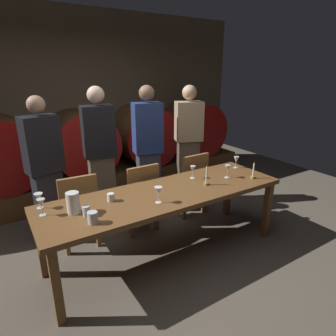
{
  "coord_description": "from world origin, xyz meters",
  "views": [
    {
      "loc": [
        -1.17,
        -2.36,
        1.92
      ],
      "look_at": [
        0.3,
        -0.02,
        0.98
      ],
      "focal_mm": 30.85,
      "sensor_mm": 36.0,
      "label": 1
    }
  ],
  "objects_px": {
    "wine_barrel_left": "(2,153)",
    "pitcher": "(73,203)",
    "chair_left": "(78,207)",
    "guest_far_right": "(188,144)",
    "cup_left": "(86,211)",
    "wine_glass_far_left": "(41,203)",
    "wine_glass_far_right": "(236,160)",
    "guest_far_left": "(45,170)",
    "guest_center_left": "(101,156)",
    "cup_center": "(93,218)",
    "wine_barrel_right": "(143,135)",
    "wine_barrel_center": "(81,142)",
    "wine_barrel_far_right": "(192,128)",
    "wine_glass_center_left": "(158,191)",
    "candle_right": "(253,174)",
    "cup_right": "(111,197)",
    "wine_glass_left": "(39,197)",
    "wine_glass_center_right": "(193,169)",
    "chair_center": "(140,195)",
    "chair_right": "(190,181)",
    "guest_center_right": "(148,149)",
    "dining_table": "(166,198)",
    "candle_left": "(206,179)"
  },
  "relations": [
    {
      "from": "guest_far_left",
      "to": "wine_glass_far_right",
      "type": "xyz_separation_m",
      "value": [
        2.12,
        -0.85,
        -0.01
      ]
    },
    {
      "from": "dining_table",
      "to": "wine_glass_far_left",
      "type": "distance_m",
      "value": 1.19
    },
    {
      "from": "guest_center_right",
      "to": "wine_glass_left",
      "type": "height_order",
      "value": "guest_center_right"
    },
    {
      "from": "chair_left",
      "to": "cup_left",
      "type": "relative_size",
      "value": 9.82
    },
    {
      "from": "wine_barrel_left",
      "to": "dining_table",
      "type": "relative_size",
      "value": 0.38
    },
    {
      "from": "chair_right",
      "to": "pitcher",
      "type": "distance_m",
      "value": 1.83
    },
    {
      "from": "wine_barrel_right",
      "to": "chair_center",
      "type": "height_order",
      "value": "wine_barrel_right"
    },
    {
      "from": "chair_center",
      "to": "wine_glass_far_left",
      "type": "xyz_separation_m",
      "value": [
        -1.15,
        -0.45,
        0.36
      ]
    },
    {
      "from": "chair_left",
      "to": "cup_center",
      "type": "xyz_separation_m",
      "value": [
        -0.1,
        -0.87,
        0.3
      ]
    },
    {
      "from": "wine_barrel_far_right",
      "to": "chair_center",
      "type": "bearing_deg",
      "value": -141.36
    },
    {
      "from": "wine_barrel_far_right",
      "to": "wine_glass_center_right",
      "type": "xyz_separation_m",
      "value": [
        -1.44,
        -1.95,
        -0.0
      ]
    },
    {
      "from": "guest_center_right",
      "to": "cup_right",
      "type": "xyz_separation_m",
      "value": [
        -0.94,
        -1.0,
        -0.12
      ]
    },
    {
      "from": "pitcher",
      "to": "wine_glass_far_right",
      "type": "relative_size",
      "value": 1.28
    },
    {
      "from": "chair_left",
      "to": "guest_far_left",
      "type": "relative_size",
      "value": 0.53
    },
    {
      "from": "wine_glass_center_left",
      "to": "cup_right",
      "type": "relative_size",
      "value": 2.05
    },
    {
      "from": "candle_right",
      "to": "cup_right",
      "type": "xyz_separation_m",
      "value": [
        -1.61,
        0.3,
        -0.01
      ]
    },
    {
      "from": "guest_center_left",
      "to": "chair_left",
      "type": "bearing_deg",
      "value": 50.98
    },
    {
      "from": "wine_glass_left",
      "to": "wine_glass_center_right",
      "type": "bearing_deg",
      "value": -4.4
    },
    {
      "from": "wine_barrel_left",
      "to": "pitcher",
      "type": "distance_m",
      "value": 2.11
    },
    {
      "from": "chair_left",
      "to": "cup_left",
      "type": "height_order",
      "value": "chair_left"
    },
    {
      "from": "guest_far_right",
      "to": "wine_glass_left",
      "type": "distance_m",
      "value": 2.29
    },
    {
      "from": "dining_table",
      "to": "guest_center_right",
      "type": "bearing_deg",
      "value": 70.77
    },
    {
      "from": "wine_glass_far_left",
      "to": "wine_glass_center_right",
      "type": "height_order",
      "value": "wine_glass_far_left"
    },
    {
      "from": "wine_barrel_center",
      "to": "wine_glass_center_left",
      "type": "distance_m",
      "value": 2.29
    },
    {
      "from": "chair_center",
      "to": "wine_glass_far_right",
      "type": "bearing_deg",
      "value": 160.49
    },
    {
      "from": "wine_barrel_right",
      "to": "candle_right",
      "type": "relative_size",
      "value": 5.01
    },
    {
      "from": "guest_center_right",
      "to": "pitcher",
      "type": "relative_size",
      "value": 9.15
    },
    {
      "from": "chair_right",
      "to": "wine_glass_far_right",
      "type": "height_order",
      "value": "wine_glass_far_right"
    },
    {
      "from": "wine_barrel_left",
      "to": "pitcher",
      "type": "bearing_deg",
      "value": -78.88
    },
    {
      "from": "guest_far_left",
      "to": "guest_center_left",
      "type": "relative_size",
      "value": 0.96
    },
    {
      "from": "wine_barrel_left",
      "to": "wine_glass_center_left",
      "type": "height_order",
      "value": "wine_barrel_left"
    },
    {
      "from": "guest_center_right",
      "to": "cup_right",
      "type": "distance_m",
      "value": 1.38
    },
    {
      "from": "chair_right",
      "to": "wine_barrel_center",
      "type": "bearing_deg",
      "value": -57.14
    },
    {
      "from": "chair_left",
      "to": "cup_left",
      "type": "xyz_separation_m",
      "value": [
        -0.1,
        -0.72,
        0.29
      ]
    },
    {
      "from": "wine_barrel_left",
      "to": "wine_glass_far_right",
      "type": "relative_size",
      "value": 6.64
    },
    {
      "from": "guest_far_right",
      "to": "pitcher",
      "type": "bearing_deg",
      "value": 48.01
    },
    {
      "from": "chair_left",
      "to": "wine_glass_far_right",
      "type": "distance_m",
      "value": 1.99
    },
    {
      "from": "cup_right",
      "to": "dining_table",
      "type": "bearing_deg",
      "value": -9.72
    },
    {
      "from": "wine_glass_far_left",
      "to": "wine_glass_far_right",
      "type": "xyz_separation_m",
      "value": [
        2.32,
        0.04,
        -0.01
      ]
    },
    {
      "from": "pitcher",
      "to": "wine_glass_far_left",
      "type": "relative_size",
      "value": 1.24
    },
    {
      "from": "wine_glass_far_left",
      "to": "wine_glass_far_right",
      "type": "distance_m",
      "value": 2.32
    },
    {
      "from": "wine_glass_center_right",
      "to": "cup_left",
      "type": "bearing_deg",
      "value": -169.51
    },
    {
      "from": "wine_barrel_right",
      "to": "wine_glass_far_left",
      "type": "distance_m",
      "value": 2.81
    },
    {
      "from": "guest_far_right",
      "to": "candle_left",
      "type": "relative_size",
      "value": 7.67
    },
    {
      "from": "wine_barrel_right",
      "to": "guest_far_right",
      "type": "bearing_deg",
      "value": -80.42
    },
    {
      "from": "chair_left",
      "to": "guest_far_right",
      "type": "xyz_separation_m",
      "value": [
        1.76,
        0.38,
        0.4
      ]
    },
    {
      "from": "wine_glass_far_right",
      "to": "pitcher",
      "type": "bearing_deg",
      "value": -176.27
    },
    {
      "from": "guest_center_left",
      "to": "guest_far_right",
      "type": "relative_size",
      "value": 1.01
    },
    {
      "from": "wine_barrel_center",
      "to": "wine_barrel_far_right",
      "type": "bearing_deg",
      "value": 0.0
    },
    {
      "from": "cup_center",
      "to": "wine_glass_far_left",
      "type": "bearing_deg",
      "value": 131.81
    }
  ]
}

